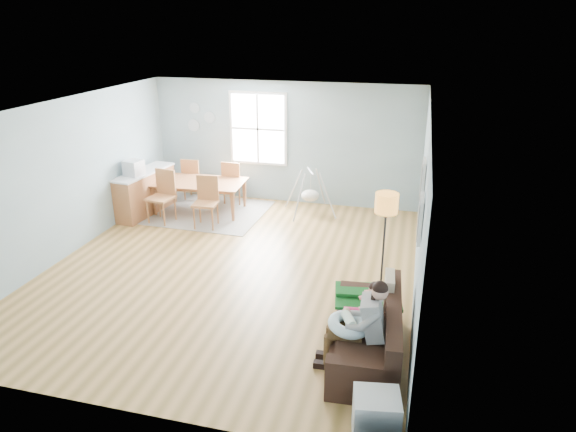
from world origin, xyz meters
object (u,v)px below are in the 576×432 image
(floor_lamp, at_px, (386,212))
(chair_ne, at_px, (233,180))
(chair_se, at_px, (207,198))
(baby_swing, at_px, (310,195))
(storage_cube, at_px, (375,417))
(sofa, at_px, (370,337))
(father, at_px, (361,322))
(chair_nw, at_px, (192,176))
(counter, at_px, (145,192))
(monitor, at_px, (133,168))
(dining_table, at_px, (200,197))
(toddler, at_px, (367,303))
(chair_sw, at_px, (163,192))

(floor_lamp, xyz_separation_m, chair_ne, (-3.59, 3.34, -0.79))
(chair_se, height_order, baby_swing, chair_se)
(storage_cube, bearing_deg, sofa, 97.97)
(sofa, relative_size, father, 1.60)
(chair_nw, bearing_deg, sofa, -47.05)
(chair_nw, bearing_deg, floor_lamp, -36.40)
(father, distance_m, storage_cube, 1.17)
(chair_nw, bearing_deg, counter, -121.23)
(chair_ne, height_order, monitor, monitor)
(floor_lamp, height_order, storage_cube, floor_lamp)
(dining_table, xyz_separation_m, chair_nw, (-0.47, 0.70, 0.23))
(monitor, height_order, baby_swing, monitor)
(chair_ne, relative_size, counter, 0.58)
(chair_nw, height_order, baby_swing, chair_nw)
(sofa, xyz_separation_m, toddler, (-0.08, 0.18, 0.37))
(monitor, bearing_deg, sofa, -34.26)
(chair_nw, xyz_separation_m, baby_swing, (2.81, -0.22, -0.14))
(father, distance_m, dining_table, 6.02)
(sofa, relative_size, chair_ne, 1.94)
(father, height_order, chair_nw, father)
(counter, height_order, monitor, monitor)
(chair_se, xyz_separation_m, chair_ne, (0.06, 1.36, -0.02))
(floor_lamp, bearing_deg, dining_table, 146.91)
(father, height_order, floor_lamp, floor_lamp)
(sofa, xyz_separation_m, chair_sw, (-4.61, 3.56, 0.35))
(sofa, height_order, chair_se, chair_se)
(storage_cube, distance_m, chair_se, 6.19)
(chair_nw, relative_size, chair_ne, 0.99)
(chair_se, bearing_deg, chair_nw, 123.89)
(sofa, distance_m, monitor, 6.38)
(floor_lamp, relative_size, chair_nw, 1.67)
(sofa, distance_m, baby_swing, 5.02)
(chair_se, xyz_separation_m, monitor, (-1.59, 0.04, 0.50))
(dining_table, relative_size, chair_se, 1.87)
(sofa, relative_size, chair_nw, 1.96)
(dining_table, height_order, counter, counter)
(sofa, xyz_separation_m, baby_swing, (-1.77, 4.70, 0.16))
(father, xyz_separation_m, floor_lamp, (0.11, 1.81, 0.72))
(monitor, bearing_deg, chair_nw, 64.14)
(floor_lamp, relative_size, chair_ne, 1.65)
(chair_se, height_order, monitor, monitor)
(father, relative_size, floor_lamp, 0.73)
(father, relative_size, dining_table, 0.63)
(floor_lamp, xyz_separation_m, chair_nw, (-4.58, 3.37, -0.79))
(sofa, distance_m, storage_cube, 1.35)
(chair_sw, distance_m, chair_se, 0.97)
(father, distance_m, floor_lamp, 1.95)
(floor_lamp, xyz_separation_m, chair_se, (-3.64, 1.98, -0.77))
(baby_swing, bearing_deg, chair_ne, 174.21)
(father, bearing_deg, counter, 140.86)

